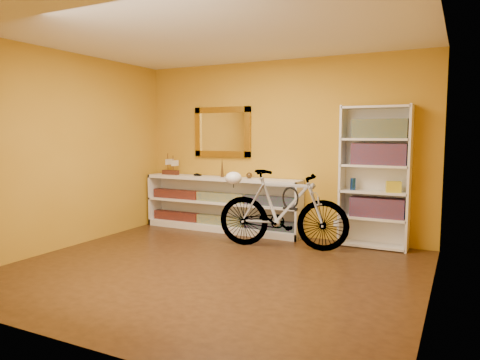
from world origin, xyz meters
The scene contains 24 objects.
floor centered at (0.00, 0.00, -0.01)m, with size 4.50×4.00×0.01m, color #311C0D.
ceiling centered at (0.00, 0.00, 2.60)m, with size 4.50×4.00×0.01m, color silver.
back_wall centered at (0.00, 2.00, 1.30)m, with size 4.50×0.01×2.60m, color #B5801B.
left_wall centered at (-2.25, 0.00, 1.30)m, with size 0.01×4.00×2.60m, color #B5801B.
right_wall centered at (2.25, 0.00, 1.30)m, with size 0.01×4.00×2.60m, color #B5801B.
gilt_mirror centered at (-0.95, 1.97, 1.55)m, with size 0.98×0.06×0.78m, color olive.
wall_socket centered at (0.90, 1.99, 0.25)m, with size 0.09×0.01×0.09m, color silver.
console_unit centered at (-0.89, 1.81, 0.42)m, with size 2.60×0.35×0.85m, color silver, non-canonical shape.
cd_row_lower centered at (-0.89, 1.79, 0.17)m, with size 2.50×0.13×0.14m, color black.
cd_row_upper centered at (-0.89, 1.79, 0.54)m, with size 2.50×0.13×0.14m, color navy.
model_ship centered at (-1.85, 1.81, 1.02)m, with size 0.29×0.11×0.35m, color #3F1C11, non-canonical shape.
toy_car centered at (-1.32, 1.81, 0.85)m, with size 0.00×0.00×0.00m, color black.
bronze_ornament centered at (-0.87, 1.81, 1.00)m, with size 0.05×0.05×0.31m, color #50371B.
decorative_orb centered at (-0.40, 1.81, 0.90)m, with size 0.09×0.09×0.09m, color #50371B.
bookcase centered at (1.43, 1.84, 0.95)m, with size 0.90×0.30×1.90m, color silver, non-canonical shape.
book_row_a centered at (1.48, 1.84, 0.55)m, with size 0.70×0.22×0.26m, color maroon.
book_row_b centered at (1.48, 1.84, 1.25)m, with size 0.70×0.22×0.28m, color maroon.
book_row_c centered at (1.48, 1.84, 1.59)m, with size 0.70×0.22×0.25m, color #1A505D.
travel_mug centered at (1.15, 1.82, 0.85)m, with size 0.07×0.07×0.16m, color navy.
red_tin centered at (1.23, 1.87, 1.55)m, with size 0.14×0.14×0.18m, color maroon.
yellow_bag centered at (1.68, 1.80, 0.84)m, with size 0.18×0.12×0.14m, color gold.
bicycle centered at (0.36, 1.24, 0.52)m, with size 1.78×0.46×1.05m, color silver.
helmet centered at (-0.31, 1.12, 0.92)m, with size 0.23×0.22×0.17m, color white.
u_lock centered at (0.46, 1.25, 0.68)m, with size 0.23×0.23×0.02m, color black.
Camera 1 is at (2.47, -4.22, 1.53)m, focal length 33.34 mm.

